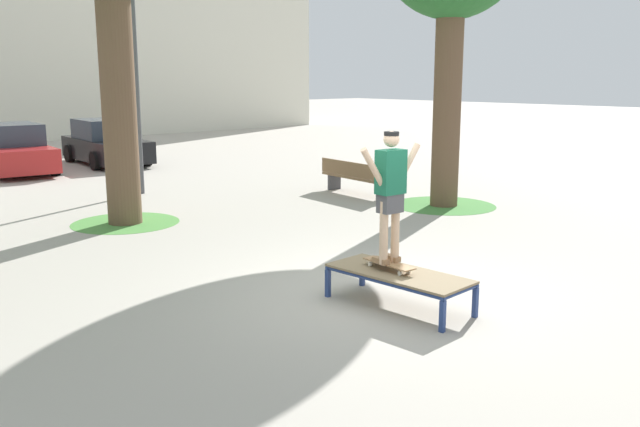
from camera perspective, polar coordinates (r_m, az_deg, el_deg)
The scene contains 10 objects.
ground_plane at distance 9.37m, azimuth 5.15°, elevation -6.74°, with size 120.00×120.00×0.00m, color #B2AA9E.
skate_box at distance 8.78m, azimuth 6.62°, elevation -5.19°, with size 0.87×1.94×0.46m.
skateboard at distance 8.84m, azimuth 5.79°, elevation -4.22°, with size 0.26×0.81×0.09m.
skater at distance 8.63m, azimuth 5.92°, elevation 2.15°, with size 1.00×0.30×1.69m.
grass_patch_near_right at distance 15.88m, azimuth 10.31°, elevation 0.69°, with size 2.37×2.37×0.01m, color #47893D.
grass_patch_mid_back at distance 14.32m, azimuth -15.98°, elevation -0.74°, with size 2.15×2.15×0.01m, color #519342.
car_red at distance 22.87m, azimuth -24.35°, elevation 4.84°, with size 2.25×4.36×1.50m.
car_black at distance 24.11m, azimuth -17.51°, elevation 5.61°, with size 2.19×4.33×1.50m.
park_bench at distance 17.02m, azimuth 3.02°, elevation 3.08°, with size 0.69×2.43×0.83m.
light_post at distance 17.59m, azimuth -15.31°, elevation 14.01°, with size 0.36×0.36×5.83m.
Camera 1 is at (-6.57, -6.01, 2.91)m, focal length 38.17 mm.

